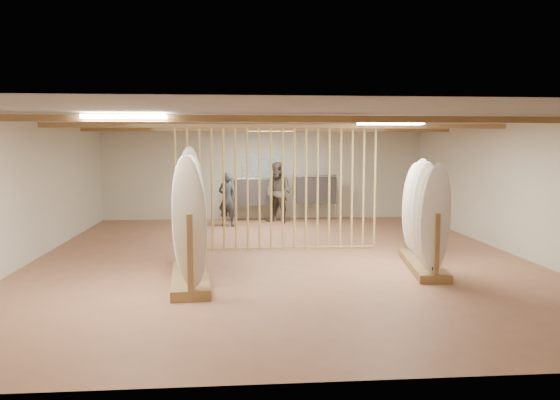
{
  "coord_description": "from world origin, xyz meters",
  "views": [
    {
      "loc": [
        -0.94,
        -11.13,
        2.35
      ],
      "look_at": [
        0.0,
        0.0,
        1.2
      ],
      "focal_mm": 35.0,
      "sensor_mm": 36.0,
      "label": 1
    }
  ],
  "objects": [
    {
      "name": "floor",
      "position": [
        0.0,
        0.0,
        0.0
      ],
      "size": [
        12.0,
        12.0,
        0.0
      ],
      "primitive_type": "plane",
      "color": "#A97052",
      "rests_on": "ground"
    },
    {
      "name": "ceiling",
      "position": [
        0.0,
        0.0,
        2.8
      ],
      "size": [
        12.0,
        12.0,
        0.0
      ],
      "primitive_type": "plane",
      "rotation": [
        3.14,
        0.0,
        0.0
      ],
      "color": "gray",
      "rests_on": "ground"
    },
    {
      "name": "wall_back",
      "position": [
        0.0,
        6.0,
        1.4
      ],
      "size": [
        12.0,
        0.0,
        12.0
      ],
      "primitive_type": "plane",
      "rotation": [
        1.57,
        0.0,
        0.0
      ],
      "color": "beige",
      "rests_on": "ground"
    },
    {
      "name": "wall_front",
      "position": [
        0.0,
        -6.0,
        1.4
      ],
      "size": [
        12.0,
        0.0,
        12.0
      ],
      "primitive_type": "plane",
      "rotation": [
        -1.57,
        0.0,
        0.0
      ],
      "color": "beige",
      "rests_on": "ground"
    },
    {
      "name": "wall_left",
      "position": [
        -5.0,
        0.0,
        1.4
      ],
      "size": [
        0.0,
        12.0,
        12.0
      ],
      "primitive_type": "plane",
      "rotation": [
        1.57,
        0.0,
        1.57
      ],
      "color": "beige",
      "rests_on": "ground"
    },
    {
      "name": "wall_right",
      "position": [
        5.0,
        0.0,
        1.4
      ],
      "size": [
        0.0,
        12.0,
        12.0
      ],
      "primitive_type": "plane",
      "rotation": [
        1.57,
        0.0,
        -1.57
      ],
      "color": "beige",
      "rests_on": "ground"
    },
    {
      "name": "ceiling_slats",
      "position": [
        0.0,
        0.0,
        2.72
      ],
      "size": [
        9.5,
        6.12,
        0.1
      ],
      "primitive_type": "cube",
      "color": "olive",
      "rests_on": "ground"
    },
    {
      "name": "light_panels",
      "position": [
        0.0,
        0.0,
        2.74
      ],
      "size": [
        1.2,
        0.35,
        0.06
      ],
      "primitive_type": "cube",
      "color": "white",
      "rests_on": "ground"
    },
    {
      "name": "bamboo_partition",
      "position": [
        0.0,
        0.8,
        1.4
      ],
      "size": [
        4.45,
        0.05,
        2.78
      ],
      "color": "tan",
      "rests_on": "ground"
    },
    {
      "name": "poster",
      "position": [
        0.0,
        5.98,
        1.6
      ],
      "size": [
        1.4,
        0.03,
        0.9
      ],
      "primitive_type": "cube",
      "color": "#3880C5",
      "rests_on": "ground"
    },
    {
      "name": "rack_left",
      "position": [
        -1.73,
        -1.57,
        0.76
      ],
      "size": [
        0.87,
        3.2,
        2.21
      ],
      "rotation": [
        0.0,
        0.0,
        0.08
      ],
      "color": "olive",
      "rests_on": "floor"
    },
    {
      "name": "rack_right",
      "position": [
        2.62,
        -1.21,
        0.68
      ],
      "size": [
        0.91,
        2.52,
        1.99
      ],
      "rotation": [
        0.0,
        0.0,
        -0.15
      ],
      "color": "olive",
      "rests_on": "floor"
    },
    {
      "name": "clothing_rack_a",
      "position": [
        -0.36,
        5.37,
        0.88
      ],
      "size": [
        1.26,
        0.48,
        1.36
      ],
      "rotation": [
        0.0,
        0.0,
        0.14
      ],
      "color": "silver",
      "rests_on": "floor"
    },
    {
      "name": "clothing_rack_b",
      "position": [
        1.55,
        5.4,
        0.93
      ],
      "size": [
        1.34,
        0.38,
        1.43
      ],
      "rotation": [
        0.0,
        0.0,
        0.03
      ],
      "color": "silver",
      "rests_on": "floor"
    },
    {
      "name": "shopper_a",
      "position": [
        -1.13,
        4.43,
        0.88
      ],
      "size": [
        0.76,
        0.65,
        1.77
      ],
      "primitive_type": "imported",
      "rotation": [
        0.0,
        0.0,
        2.75
      ],
      "color": "#2B2D34",
      "rests_on": "floor"
    },
    {
      "name": "shopper_b",
      "position": [
        0.38,
        4.99,
        1.03
      ],
      "size": [
        1.26,
        1.23,
        2.06
      ],
      "primitive_type": "imported",
      "rotation": [
        0.0,
        0.0,
        -0.67
      ],
      "color": "#3D372F",
      "rests_on": "floor"
    }
  ]
}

